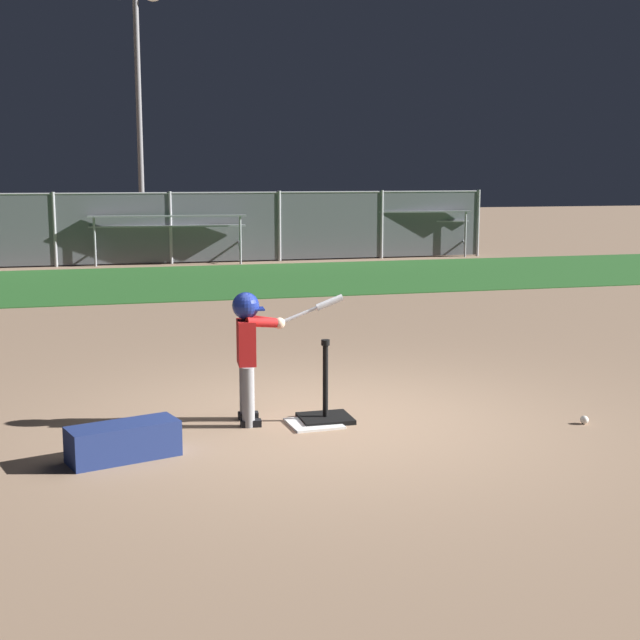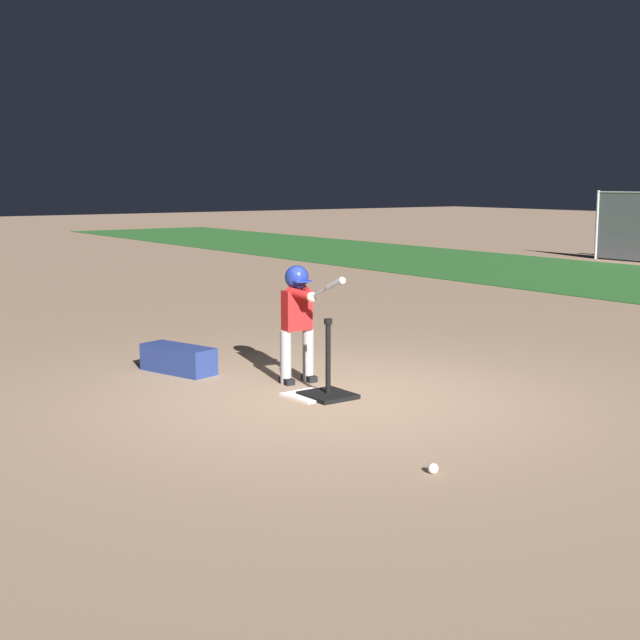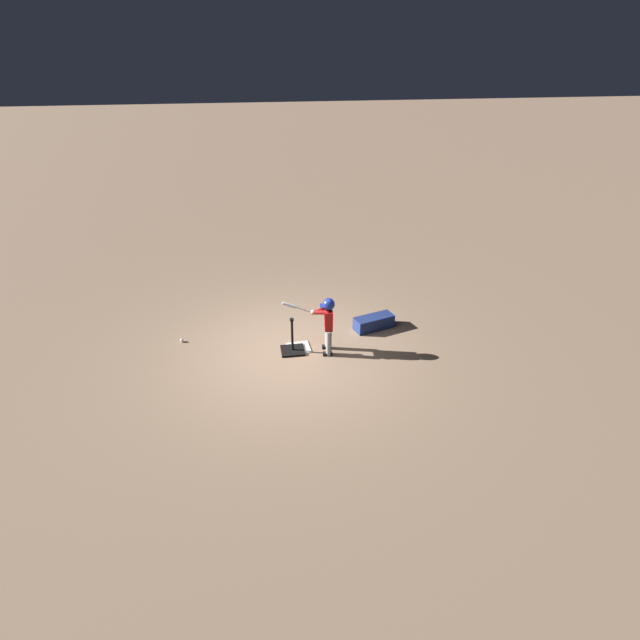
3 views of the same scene
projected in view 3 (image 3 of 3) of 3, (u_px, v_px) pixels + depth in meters
The scene contains 6 objects.
ground_plane at pixel (290, 351), 9.78m from camera, with size 90.00×90.00×0.00m, color #93755B.
home_plate at pixel (299, 348), 9.86m from camera, with size 0.44×0.44×0.02m, color white.
batting_tee at pixel (293, 347), 9.72m from camera, with size 0.45×0.41×0.73m.
batter_child at pixel (327, 319), 9.39m from camera, with size 0.98×0.37×1.16m.
baseball at pixel (182, 340), 10.05m from camera, with size 0.07×0.07×0.07m, color white.
equipment_bag at pixel (374, 322), 10.48m from camera, with size 0.84×0.32×0.28m, color navy.
Camera 3 is at (0.69, 8.22, 5.32)m, focal length 28.00 mm.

